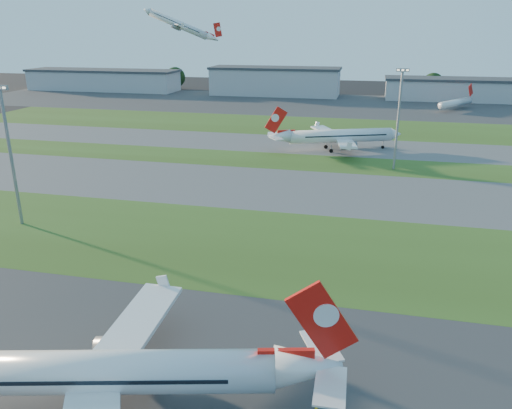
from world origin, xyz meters
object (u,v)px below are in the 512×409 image
(airliner_parked, at_px, (108,373))
(light_mast_west, at_px, (9,147))
(mini_jet_near, at_px, (456,103))
(light_mast_centre, at_px, (399,113))
(airliner_taxiing, at_px, (340,136))

(airliner_parked, relative_size, light_mast_west, 1.52)
(light_mast_west, bearing_deg, mini_jet_near, 59.05)
(airliner_parked, bearing_deg, light_mast_centre, 59.56)
(airliner_taxiing, xyz_separation_m, light_mast_west, (-54.39, -74.95, 10.50))
(mini_jet_near, bearing_deg, airliner_taxiing, -171.30)
(mini_jet_near, distance_m, light_mast_west, 195.86)
(mini_jet_near, xyz_separation_m, light_mast_centre, (-30.54, -111.69, 11.53))
(airliner_taxiing, bearing_deg, airliner_parked, 61.41)
(mini_jet_near, bearing_deg, light_mast_west, -175.79)
(mini_jet_near, relative_size, light_mast_west, 0.94)
(airliner_parked, relative_size, light_mast_centre, 1.52)
(mini_jet_near, bearing_deg, light_mast_centre, -160.13)
(airliner_parked, relative_size, mini_jet_near, 1.61)
(airliner_taxiing, xyz_separation_m, mini_jet_near, (46.15, 92.74, -1.03))
(airliner_taxiing, xyz_separation_m, light_mast_centre, (15.61, -18.95, 10.50))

